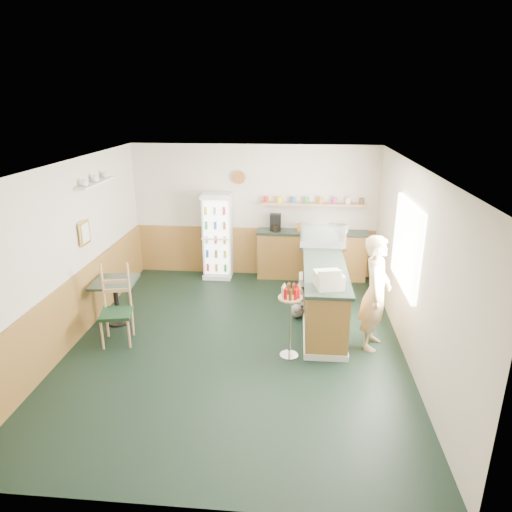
# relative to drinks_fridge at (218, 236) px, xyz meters

# --- Properties ---
(ground) EXTENTS (6.00, 6.00, 0.00)m
(ground) POSITION_rel_drinks_fridge_xyz_m (0.73, -2.74, -0.88)
(ground) COLOR black
(ground) RESTS_ON ground
(room_envelope) EXTENTS (5.04, 6.02, 2.72)m
(room_envelope) POSITION_rel_drinks_fridge_xyz_m (0.51, -2.01, 0.65)
(room_envelope) COLOR beige
(room_envelope) RESTS_ON ground
(service_counter) EXTENTS (0.68, 3.01, 1.01)m
(service_counter) POSITION_rel_drinks_fridge_xyz_m (2.08, -1.66, -0.42)
(service_counter) COLOR olive
(service_counter) RESTS_ON ground
(back_counter) EXTENTS (2.24, 0.42, 1.69)m
(back_counter) POSITION_rel_drinks_fridge_xyz_m (1.92, 0.06, -0.33)
(back_counter) COLOR olive
(back_counter) RESTS_ON ground
(drinks_fridge) EXTENTS (0.58, 0.52, 1.76)m
(drinks_fridge) POSITION_rel_drinks_fridge_xyz_m (0.00, 0.00, 0.00)
(drinks_fridge) COLOR white
(drinks_fridge) RESTS_ON ground
(display_case) EXTENTS (0.81, 0.42, 0.46)m
(display_case) POSITION_rel_drinks_fridge_xyz_m (2.08, -0.99, 0.36)
(display_case) COLOR silver
(display_case) RESTS_ON service_counter
(cash_register) EXTENTS (0.45, 0.46, 0.21)m
(cash_register) POSITION_rel_drinks_fridge_xyz_m (2.08, -2.80, 0.24)
(cash_register) COLOR beige
(cash_register) RESTS_ON service_counter
(shopkeeper) EXTENTS (0.57, 0.68, 1.74)m
(shopkeeper) POSITION_rel_drinks_fridge_xyz_m (2.78, -2.63, -0.01)
(shopkeeper) COLOR tan
(shopkeeper) RESTS_ON ground
(condiment_stand) EXTENTS (0.35, 0.35, 1.09)m
(condiment_stand) POSITION_rel_drinks_fridge_xyz_m (1.55, -3.04, -0.13)
(condiment_stand) COLOR silver
(condiment_stand) RESTS_ON ground
(newspaper_rack) EXTENTS (0.09, 0.42, 0.50)m
(newspaper_rack) POSITION_rel_drinks_fridge_xyz_m (1.73, -1.68, -0.40)
(newspaper_rack) COLOR black
(newspaper_rack) RESTS_ON ground
(cafe_table) EXTENTS (0.73, 0.73, 0.75)m
(cafe_table) POSITION_rel_drinks_fridge_xyz_m (-1.32, -2.25, -0.35)
(cafe_table) COLOR black
(cafe_table) RESTS_ON ground
(cafe_chair) EXTENTS (0.53, 0.53, 1.21)m
(cafe_chair) POSITION_rel_drinks_fridge_xyz_m (-1.07, -2.78, -0.24)
(cafe_chair) COLOR black
(cafe_chair) RESTS_ON ground
(dog_doorstop) EXTENTS (0.23, 0.30, 0.28)m
(dog_doorstop) POSITION_rel_drinks_fridge_xyz_m (1.66, -1.79, -0.75)
(dog_doorstop) COLOR gray
(dog_doorstop) RESTS_ON ground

